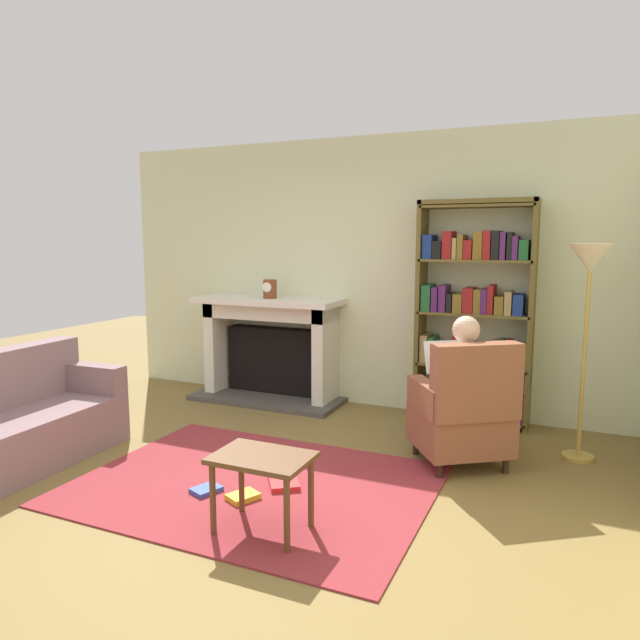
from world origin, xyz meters
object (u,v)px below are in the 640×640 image
seated_reader (458,382)px  mantel_clock (270,289)px  bookshelf (474,318)px  armchair_reading (464,412)px  fireplace (272,345)px  sofa_floral (6,426)px  floor_lamp (589,278)px  side_table (262,468)px

seated_reader → mantel_clock: bearing=-57.4°
bookshelf → armchair_reading: bookshelf is taller
fireplace → armchair_reading: 2.46m
bookshelf → sofa_floral: size_ratio=1.18×
mantel_clock → seated_reader: bearing=-22.5°
bookshelf → armchair_reading: bearing=-83.3°
armchair_reading → floor_lamp: (0.79, 0.52, 0.98)m
seated_reader → sofa_floral: size_ratio=0.66×
armchair_reading → sofa_floral: size_ratio=0.56×
mantel_clock → armchair_reading: mantel_clock is taller
mantel_clock → bookshelf: bearing=3.8°
side_table → floor_lamp: bearing=49.8°
fireplace → armchair_reading: fireplace is taller
mantel_clock → seated_reader: mantel_clock is taller
bookshelf → side_table: 2.74m
fireplace → bookshelf: size_ratio=0.78×
sofa_floral → side_table: 2.20m
mantel_clock → sofa_floral: 2.69m
mantel_clock → armchair_reading: bearing=-24.1°
fireplace → side_table: 2.87m
bookshelf → seated_reader: bearing=-86.4°
mantel_clock → armchair_reading: 2.49m
mantel_clock → bookshelf: 2.05m
fireplace → side_table: bearing=-62.3°
fireplace → armchair_reading: size_ratio=1.64×
armchair_reading → floor_lamp: floor_lamp is taller
seated_reader → floor_lamp: floor_lamp is taller
fireplace → sofa_floral: fireplace is taller
fireplace → armchair_reading: bearing=-25.8°
fireplace → seated_reader: 2.36m
fireplace → side_table: (1.33, -2.53, -0.19)m
seated_reader → sofa_floral: bearing=-8.4°
sofa_floral → side_table: size_ratio=3.09×
fireplace → mantel_clock: bearing=-66.5°
armchair_reading → side_table: (-0.89, -1.46, -0.03)m
mantel_clock → floor_lamp: bearing=-8.6°
bookshelf → seated_reader: (0.06, -1.01, -0.36)m
bookshelf → fireplace: bearing=-179.1°
seated_reader → sofa_floral: (-3.02, -1.50, -0.30)m
armchair_reading → sofa_floral: bearing=-10.4°
mantel_clock → armchair_reading: size_ratio=0.20×
fireplace → armchair_reading: (2.21, -1.07, -0.15)m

